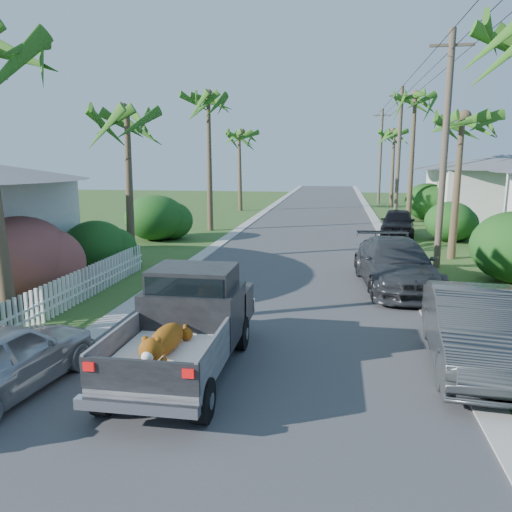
% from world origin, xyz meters
% --- Properties ---
extents(ground, '(120.00, 120.00, 0.00)m').
position_xyz_m(ground, '(0.00, 0.00, 0.00)').
color(ground, '#315821').
rests_on(ground, ground).
extents(road, '(8.00, 100.00, 0.02)m').
position_xyz_m(road, '(0.00, 25.00, 0.01)').
color(road, '#38383A').
rests_on(road, ground).
extents(curb_left, '(0.60, 100.00, 0.06)m').
position_xyz_m(curb_left, '(-4.30, 25.00, 0.03)').
color(curb_left, '#A5A39E').
rests_on(curb_left, ground).
extents(curb_right, '(0.60, 100.00, 0.06)m').
position_xyz_m(curb_right, '(4.30, 25.00, 0.03)').
color(curb_right, '#A5A39E').
rests_on(curb_right, ground).
extents(pickup_truck, '(1.98, 5.12, 2.06)m').
position_xyz_m(pickup_truck, '(-1.33, 2.14, 1.01)').
color(pickup_truck, black).
rests_on(pickup_truck, ground).
extents(parked_car_rn, '(2.02, 4.91, 1.58)m').
position_xyz_m(parked_car_rn, '(4.48, 3.02, 0.79)').
color(parked_car_rn, '#2D3032').
rests_on(parked_car_rn, ground).
extents(parked_car_rm, '(2.80, 5.75, 1.61)m').
position_xyz_m(parked_car_rm, '(3.60, 9.43, 0.81)').
color(parked_car_rm, '#2F3134').
rests_on(parked_car_rm, ground).
extents(parked_car_rf, '(2.32, 4.63, 1.52)m').
position_xyz_m(parked_car_rf, '(5.00, 21.43, 0.76)').
color(parked_car_rf, black).
rests_on(parked_car_rf, ground).
extents(palm_l_b, '(4.40, 4.40, 7.40)m').
position_xyz_m(palm_l_b, '(-6.80, 12.00, 6.15)').
color(palm_l_b, brown).
rests_on(palm_l_b, ground).
extents(palm_l_c, '(4.40, 4.40, 9.20)m').
position_xyz_m(palm_l_c, '(-6.00, 22.00, 7.91)').
color(palm_l_c, brown).
rests_on(palm_l_c, ground).
extents(palm_l_d, '(4.40, 4.40, 7.70)m').
position_xyz_m(palm_l_d, '(-6.50, 34.00, 6.44)').
color(palm_l_d, brown).
rests_on(palm_l_d, ground).
extents(palm_r_b, '(4.40, 4.40, 7.20)m').
position_xyz_m(palm_r_b, '(6.60, 15.00, 5.95)').
color(palm_r_b, brown).
rests_on(palm_r_b, ground).
extents(palm_r_c, '(4.40, 4.40, 9.40)m').
position_xyz_m(palm_r_c, '(6.20, 26.00, 8.11)').
color(palm_r_c, brown).
rests_on(palm_r_c, ground).
extents(palm_r_d, '(4.40, 4.40, 8.00)m').
position_xyz_m(palm_r_d, '(6.50, 40.00, 6.74)').
color(palm_r_d, brown).
rests_on(palm_r_d, ground).
extents(shrub_l_b, '(3.00, 3.30, 2.60)m').
position_xyz_m(shrub_l_b, '(-7.80, 6.00, 1.30)').
color(shrub_l_b, '#C11B4B').
rests_on(shrub_l_b, ground).
extents(shrub_l_c, '(2.40, 2.64, 2.00)m').
position_xyz_m(shrub_l_c, '(-7.40, 10.00, 1.00)').
color(shrub_l_c, '#124218').
rests_on(shrub_l_c, ground).
extents(shrub_l_d, '(3.20, 3.52, 2.40)m').
position_xyz_m(shrub_l_d, '(-8.00, 18.00, 1.20)').
color(shrub_l_d, '#124218').
rests_on(shrub_l_d, ground).
extents(shrub_r_c, '(2.60, 2.86, 2.10)m').
position_xyz_m(shrub_r_c, '(7.50, 20.00, 1.05)').
color(shrub_r_c, '#124218').
rests_on(shrub_r_c, ground).
extents(shrub_r_d, '(3.20, 3.52, 2.60)m').
position_xyz_m(shrub_r_d, '(8.00, 30.00, 1.30)').
color(shrub_r_d, '#124218').
rests_on(shrub_r_d, ground).
extents(picket_fence, '(0.10, 11.00, 1.00)m').
position_xyz_m(picket_fence, '(-6.00, 5.50, 0.50)').
color(picket_fence, white).
rests_on(picket_fence, ground).
extents(house_right_far, '(9.00, 8.00, 4.60)m').
position_xyz_m(house_right_far, '(13.00, 30.00, 2.12)').
color(house_right_far, silver).
rests_on(house_right_far, ground).
extents(utility_pole_b, '(1.60, 0.26, 9.00)m').
position_xyz_m(utility_pole_b, '(5.60, 13.00, 4.60)').
color(utility_pole_b, brown).
rests_on(utility_pole_b, ground).
extents(utility_pole_c, '(1.60, 0.26, 9.00)m').
position_xyz_m(utility_pole_c, '(5.60, 28.00, 4.60)').
color(utility_pole_c, brown).
rests_on(utility_pole_c, ground).
extents(utility_pole_d, '(1.60, 0.26, 9.00)m').
position_xyz_m(utility_pole_d, '(5.60, 43.00, 4.60)').
color(utility_pole_d, brown).
rests_on(utility_pole_d, ground).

